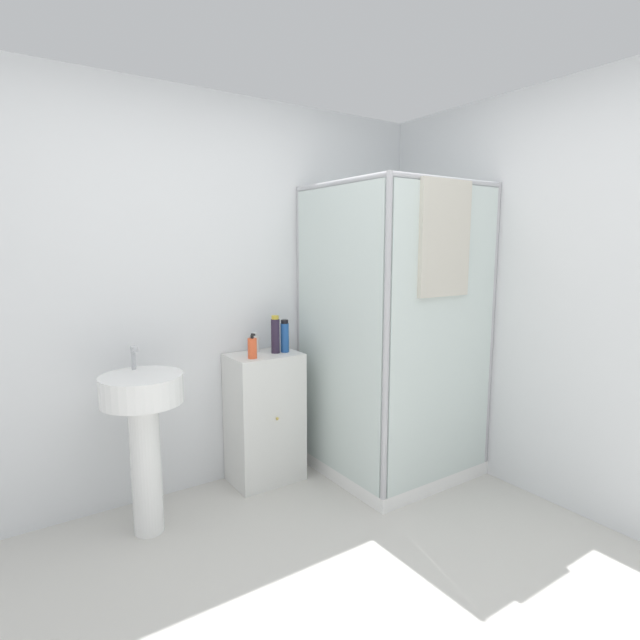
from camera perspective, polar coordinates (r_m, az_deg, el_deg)
wall_back at (r=3.25m, az=-13.84°, el=2.72°), size 6.40×0.06×2.50m
wall_right at (r=3.13m, az=30.41°, el=1.59°), size 0.06×6.40×2.50m
shower_enclosure at (r=3.47m, az=8.25°, el=-9.01°), size 0.96×0.99×1.96m
vanity_cabinet at (r=3.39m, az=-6.33°, el=-11.02°), size 0.46×0.34×0.86m
sink at (r=2.88m, az=-19.51°, el=-10.86°), size 0.43×0.43×1.02m
soap_dispenser at (r=3.15m, az=-7.74°, el=-3.18°), size 0.06×0.06×0.16m
shampoo_bottle_tall_black at (r=3.27m, az=-5.12°, el=-1.69°), size 0.06×0.06×0.25m
shampoo_bottle_blue at (r=3.30m, az=-4.06°, el=-1.89°), size 0.06×0.06×0.22m
lotion_bottle_white at (r=3.33m, az=-7.47°, el=-2.73°), size 0.06×0.06×0.14m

